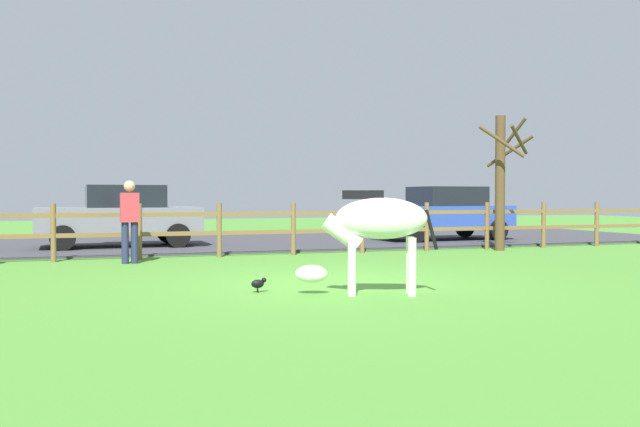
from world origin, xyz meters
The scene contains 9 objects.
ground_plane centered at (0.00, 0.00, 0.00)m, with size 60.00×60.00×0.00m, color #47842D.
parking_asphalt centered at (0.00, 9.30, 0.03)m, with size 28.00×7.40×0.05m, color #38383D.
paddock_fence centered at (-0.04, 5.00, 0.67)m, with size 22.02×0.11×1.18m.
bare_tree centered at (6.00, 4.59, 1.80)m, with size 1.61×1.61×3.30m.
zebra centered at (0.08, -1.28, 0.93)m, with size 1.86×0.94×1.41m.
crow_on_grass centered at (-1.36, -0.57, 0.13)m, with size 0.22×0.10×0.20m.
parked_car_grey centered at (-2.81, 8.26, 0.84)m, with size 4.06×2.00×1.56m.
parked_car_blue centered at (6.32, 8.04, 0.84)m, with size 4.07×2.03×1.56m.
visitor_right_of_tree centered at (-2.81, 4.17, 0.91)m, with size 0.36×0.22×1.64m.
Camera 1 is at (-3.58, -9.69, 1.33)m, focal length 38.11 mm.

